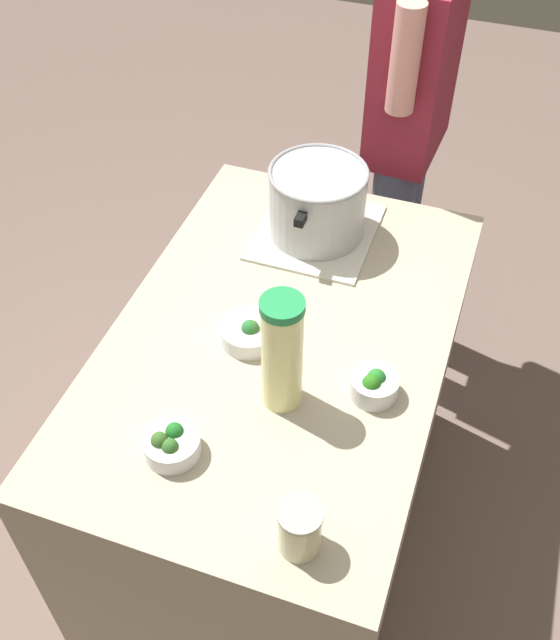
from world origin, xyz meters
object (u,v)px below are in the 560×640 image
at_px(cooking_pot, 317,201).
at_px(person_cook, 405,145).
at_px(broccoli_bowl_back, 249,332).
at_px(lemonade_pitcher, 282,353).
at_px(broccoli_bowl_center, 171,444).
at_px(broccoli_bowl_front, 374,385).
at_px(mason_jar, 300,529).

height_order(cooking_pot, person_cook, person_cook).
height_order(cooking_pot, broccoli_bowl_back, cooking_pot).
height_order(lemonade_pitcher, broccoli_bowl_back, lemonade_pitcher).
bearing_deg(broccoli_bowl_center, broccoli_bowl_front, -51.00).
height_order(mason_jar, broccoli_bowl_front, mason_jar).
relative_size(lemonade_pitcher, broccoli_bowl_center, 2.50).
bearing_deg(broccoli_bowl_back, broccoli_bowl_front, -100.91).
xyz_separation_m(cooking_pot, person_cook, (0.52, -0.14, -0.12)).
relative_size(lemonade_pitcher, broccoli_bowl_front, 2.74).
relative_size(broccoli_bowl_center, broccoli_bowl_back, 0.88).
xyz_separation_m(broccoli_bowl_front, broccoli_bowl_back, (0.06, 0.32, -0.01)).
xyz_separation_m(broccoli_bowl_front, broccoli_bowl_center, (-0.29, 0.36, -0.00)).
bearing_deg(lemonade_pitcher, person_cook, -1.81).
bearing_deg(broccoli_bowl_front, person_cook, 8.65).
bearing_deg(broccoli_bowl_center, cooking_pot, -5.04).
height_order(cooking_pot, mason_jar, cooking_pot).
bearing_deg(mason_jar, person_cook, 4.54).
distance_m(lemonade_pitcher, person_cook, 1.11).
bearing_deg(mason_jar, broccoli_bowl_back, 31.03).
bearing_deg(broccoli_bowl_back, person_cook, -9.87).
height_order(broccoli_bowl_back, person_cook, person_cook).
height_order(mason_jar, broccoli_bowl_center, mason_jar).
relative_size(lemonade_pitcher, broccoli_bowl_back, 2.19).
bearing_deg(broccoli_bowl_front, broccoli_bowl_back, 79.09).
relative_size(cooking_pot, broccoli_bowl_center, 2.77).
height_order(lemonade_pitcher, mason_jar, lemonade_pitcher).
distance_m(lemonade_pitcher, broccoli_bowl_center, 0.30).
relative_size(broccoli_bowl_center, person_cook, 0.07).
relative_size(cooking_pot, lemonade_pitcher, 1.11).
xyz_separation_m(lemonade_pitcher, broccoli_bowl_front, (0.08, -0.19, -0.12)).
bearing_deg(lemonade_pitcher, broccoli_bowl_back, 43.15).
height_order(broccoli_bowl_front, person_cook, person_cook).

